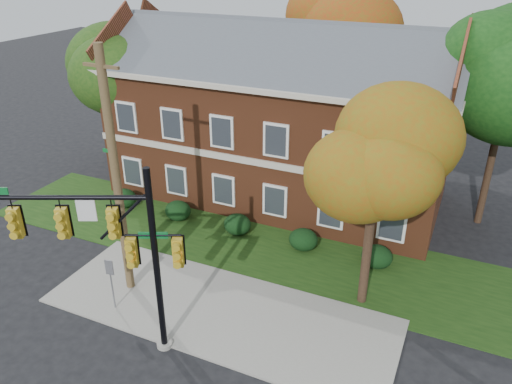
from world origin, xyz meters
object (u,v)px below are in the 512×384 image
at_px(apartment_building, 279,110).
at_px(hedge_far_left, 124,198).
at_px(hedge_center, 237,224).
at_px(tree_left_rear, 118,67).
at_px(tree_far_rear, 346,20).
at_px(hedge_far_right, 377,257).
at_px(utility_pole, 116,177).
at_px(hedge_left, 178,211).
at_px(hedge_right, 303,240).
at_px(traffic_signal, 115,243).
at_px(sign_post, 111,276).
at_px(tree_near_right, 385,151).

height_order(apartment_building, hedge_far_left, apartment_building).
relative_size(hedge_far_left, hedge_center, 1.00).
bearing_deg(tree_left_rear, tree_far_rear, 38.97).
relative_size(hedge_far_right, utility_pole, 0.14).
bearing_deg(hedge_left, hedge_right, 0.00).
relative_size(hedge_far_right, traffic_signal, 0.20).
height_order(hedge_far_right, traffic_signal, traffic_signal).
distance_m(hedge_right, sign_post, 9.09).
bearing_deg(apartment_building, tree_left_rear, -173.46).
relative_size(hedge_center, sign_post, 0.60).
xyz_separation_m(apartment_building, tree_near_right, (7.22, -8.09, 1.68)).
bearing_deg(hedge_right, apartment_building, 123.67).
height_order(hedge_far_left, utility_pole, utility_pole).
relative_size(traffic_signal, utility_pole, 0.70).
height_order(hedge_center, tree_far_rear, tree_far_rear).
bearing_deg(traffic_signal, apartment_building, 65.57).
xyz_separation_m(apartment_building, hedge_left, (-3.50, -5.25, -4.46)).
relative_size(hedge_far_left, tree_far_rear, 0.12).
distance_m(utility_pole, sign_post, 3.85).
distance_m(hedge_far_left, hedge_far_right, 14.00).
distance_m(tree_near_right, sign_post, 11.32).
xyz_separation_m(hedge_left, utility_pole, (1.33, -5.86, 4.62)).
xyz_separation_m(tree_far_rear, utility_pole, (-3.51, -18.95, -3.70)).
xyz_separation_m(hedge_center, sign_post, (-1.86, -7.27, 1.05)).
bearing_deg(tree_left_rear, traffic_signal, -53.01).
bearing_deg(tree_left_rear, tree_near_right, -22.36).
distance_m(hedge_far_left, hedge_center, 7.00).
distance_m(hedge_left, hedge_far_right, 10.50).
relative_size(hedge_far_right, tree_near_right, 0.16).
relative_size(hedge_far_left, tree_left_rear, 0.16).
distance_m(hedge_left, tree_left_rear, 9.69).
relative_size(apartment_building, sign_post, 8.10).
distance_m(apartment_building, sign_post, 13.11).
relative_size(hedge_center, hedge_far_right, 1.00).
height_order(hedge_right, tree_near_right, tree_near_right).
distance_m(hedge_far_right, utility_pole, 11.82).
xyz_separation_m(hedge_right, tree_near_right, (3.72, -2.83, 6.14)).
bearing_deg(hedge_far_left, traffic_signal, -51.42).
distance_m(hedge_center, tree_left_rear, 12.23).
bearing_deg(sign_post, hedge_far_left, 116.22).
bearing_deg(tree_left_rear, sign_post, -55.39).
distance_m(hedge_far_right, traffic_signal, 11.85).
relative_size(tree_far_rear, traffic_signal, 1.63).
distance_m(hedge_far_left, tree_left_rear, 7.90).
bearing_deg(apartment_building, sign_post, -98.44).
height_order(tree_near_right, utility_pole, utility_pole).
height_order(tree_left_rear, traffic_signal, tree_left_rear).
xyz_separation_m(tree_left_rear, utility_pole, (7.56, -10.00, -1.54)).
distance_m(tree_left_rear, tree_far_rear, 14.40).
bearing_deg(traffic_signal, utility_pole, 102.30).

